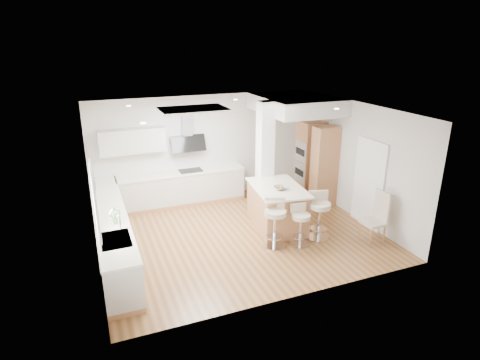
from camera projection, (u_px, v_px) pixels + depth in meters
name	position (u px, v px, depth m)	size (l,w,h in m)	color
ground	(239.00, 234.00, 9.05)	(6.00, 6.00, 0.00)	#966437
ceiling	(239.00, 234.00, 9.05)	(6.00, 5.00, 0.02)	silver
wall_back	(205.00, 148.00, 10.77)	(6.00, 0.04, 2.80)	silver
wall_left	(91.00, 195.00, 7.53)	(0.04, 5.00, 2.80)	silver
wall_right	(355.00, 161.00, 9.63)	(0.04, 5.00, 2.80)	silver
skylight	(194.00, 110.00, 8.37)	(4.10, 2.10, 0.06)	white
window_left	(94.00, 197.00, 6.66)	(0.06, 1.28, 1.07)	white
doorway_right	(369.00, 184.00, 9.23)	(0.05, 1.00, 2.10)	#4B413B
counter_left	(112.00, 232.00, 8.16)	(0.63, 4.50, 1.35)	#BC8050
counter_back	(175.00, 180.00, 10.44)	(3.62, 0.63, 2.50)	#BC8050
pillar	(265.00, 159.00, 9.78)	(0.35, 0.35, 2.80)	white
soffit	(296.00, 104.00, 10.13)	(1.78, 2.20, 0.40)	silver
oven_column	(315.00, 162.00, 10.71)	(0.63, 1.21, 2.10)	#BC8050
peninsula	(277.00, 207.00, 9.27)	(1.26, 1.74, 1.07)	#BC8050
bar_stool_a	(275.00, 220.00, 8.36)	(0.62, 0.62, 1.05)	silver
bar_stool_b	(300.00, 223.00, 8.43)	(0.42, 0.42, 0.91)	silver
bar_stool_c	(319.00, 213.00, 8.70)	(0.60, 0.60, 1.07)	silver
dining_chair	(377.00, 215.00, 8.54)	(0.46, 0.46, 1.15)	beige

